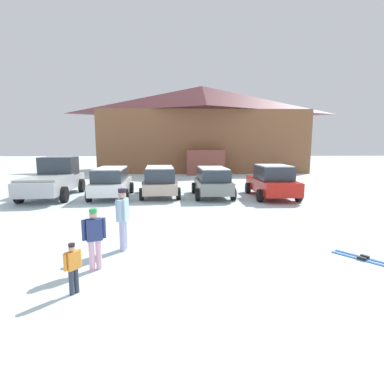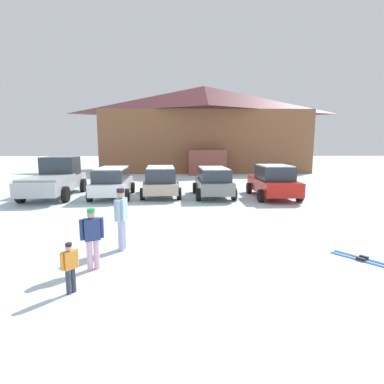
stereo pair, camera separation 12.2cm
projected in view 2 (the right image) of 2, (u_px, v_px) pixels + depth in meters
ground at (286, 345)px, 4.22m from camera, size 160.00×160.00×0.00m
ski_lodge at (204, 128)px, 34.17m from camera, size 22.09×12.04×9.43m
parked_white_suv at (112, 181)px, 16.32m from camera, size 2.28×4.50×1.62m
parked_beige_suv at (161, 180)px, 16.68m from camera, size 2.35×4.27×1.64m
parked_grey_wagon at (213, 181)px, 16.41m from camera, size 2.18×4.07×1.62m
parked_red_sedan at (273, 181)px, 16.13m from camera, size 2.18×4.43×1.78m
pickup_truck at (56, 178)px, 16.64m from camera, size 2.72×5.95×2.15m
skier_adult_in_blue_parka at (121, 216)px, 7.96m from camera, size 0.28×0.62×1.67m
skier_child_in_orange_jacket at (70, 265)px, 5.63m from camera, size 0.26×0.31×0.99m
skier_teen_in_navy_coat at (92, 235)px, 6.70m from camera, size 0.48×0.32×1.41m
pair_of_skis at (361, 259)px, 7.39m from camera, size 1.06×1.25×0.08m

